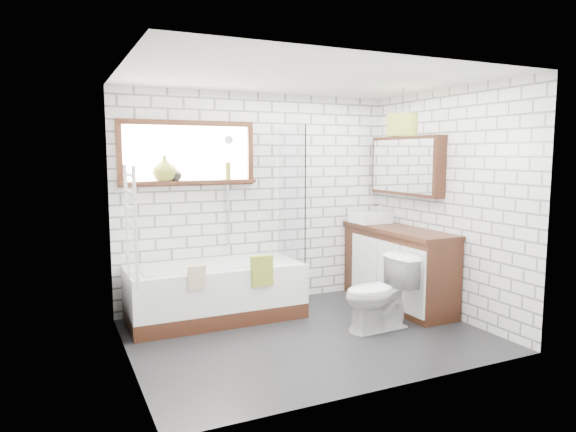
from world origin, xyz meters
name	(u,v)px	position (x,y,z in m)	size (l,w,h in m)	color
floor	(308,336)	(0.00, 0.00, -0.01)	(3.40, 2.60, 0.01)	black
ceiling	(309,77)	(0.00, 0.00, 2.50)	(3.40, 2.60, 0.01)	white
wall_back	(259,200)	(0.00, 1.30, 1.25)	(3.40, 0.01, 2.50)	white
wall_front	(390,228)	(0.00, -1.30, 1.25)	(3.40, 0.01, 2.50)	white
wall_left	(125,220)	(-1.70, 0.00, 1.25)	(0.01, 2.60, 2.50)	white
wall_right	(446,203)	(1.70, 0.00, 1.25)	(0.01, 2.60, 2.50)	white
window	(188,153)	(-0.85, 1.26, 1.80)	(1.52, 0.16, 0.68)	black
towel_radiator	(131,225)	(-1.66, 0.00, 1.20)	(0.06, 0.52, 1.00)	white
mirror_cabinet	(406,166)	(1.62, 0.60, 1.65)	(0.16, 1.20, 0.70)	black
shower_riser	(228,193)	(-0.40, 1.26, 1.35)	(0.02, 0.02, 1.30)	silver
bathtub	(216,292)	(-0.68, 0.89, 0.30)	(1.86, 0.82, 0.60)	white
shower_screen	(291,193)	(0.23, 0.89, 1.35)	(0.02, 0.72, 1.50)	white
towel_green	(262,271)	(-0.30, 0.48, 0.58)	(0.24, 0.06, 0.32)	olive
towel_beige	(197,277)	(-0.99, 0.48, 0.58)	(0.18, 0.04, 0.23)	tan
vanity	(398,266)	(1.44, 0.47, 0.47)	(0.53, 1.63, 0.93)	black
basin	(370,218)	(1.38, 0.97, 1.00)	(0.43, 0.38, 0.13)	white
tap	(381,211)	(1.54, 0.97, 1.07)	(0.03, 0.03, 0.18)	silver
toilet	(379,293)	(0.73, -0.15, 0.38)	(0.75, 0.43, 0.76)	white
vase_olive	(165,170)	(-1.12, 1.23, 1.62)	(0.26, 0.26, 0.28)	olive
vase_dark	(174,175)	(-1.01, 1.23, 1.57)	(0.16, 0.16, 0.17)	black
bottle	(228,173)	(-0.40, 1.23, 1.58)	(0.06, 0.06, 0.20)	olive
pendant	(402,125)	(1.20, 0.15, 2.10)	(0.32, 0.32, 0.24)	olive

